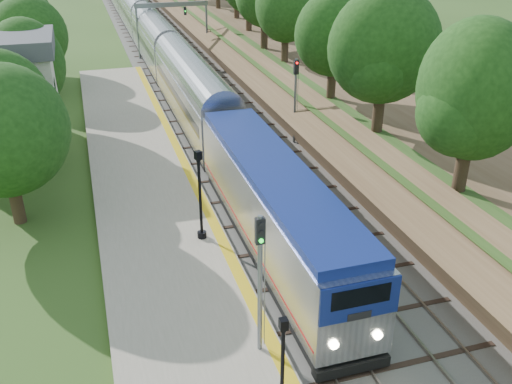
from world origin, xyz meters
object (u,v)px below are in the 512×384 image
object	(u,v)px
train	(135,15)
signal_gantry	(172,15)
signal_platform	(260,271)
signal_farside	(295,92)
lamppost_mid	(282,376)
lamppost_far	(200,200)

from	to	relation	value
train	signal_gantry	bearing A→B (deg)	-81.77
signal_platform	signal_gantry	bearing A→B (deg)	83.97
train	signal_farside	xyz separation A→B (m)	(6.20, -47.27, 1.62)
signal_gantry	signal_farside	size ratio (longest dim) A/B	1.36
signal_gantry	train	size ratio (longest dim) A/B	0.06
signal_gantry	signal_platform	distance (m)	51.11
lamppost_mid	signal_platform	bearing A→B (deg)	84.74
signal_platform	signal_farside	distance (m)	22.55
signal_gantry	train	world-z (taller)	signal_gantry
lamppost_far	signal_farside	bearing A→B (deg)	51.38
train	lamppost_far	bearing A→B (deg)	-93.16
signal_farside	lamppost_far	bearing A→B (deg)	-128.62
lamppost_mid	signal_platform	distance (m)	3.82
lamppost_far	lamppost_mid	bearing A→B (deg)	-89.76
signal_farside	lamppost_mid	bearing A→B (deg)	-111.40
signal_platform	signal_farside	size ratio (longest dim) A/B	0.94
lamppost_mid	signal_platform	xyz separation A→B (m)	(0.31, 3.38, 1.75)
train	signal_platform	xyz separation A→B (m)	(-2.90, -67.91, 1.67)
signal_gantry	lamppost_mid	bearing A→B (deg)	-95.99
train	signal_farside	size ratio (longest dim) A/B	23.01
lamppost_far	signal_platform	xyz separation A→B (m)	(0.36, -8.79, 1.43)
signal_platform	train	bearing A→B (deg)	87.55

